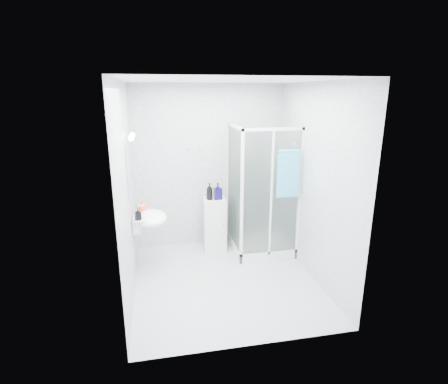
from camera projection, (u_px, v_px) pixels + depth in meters
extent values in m
cube|color=silver|center=(225.00, 188.00, 4.40)|extent=(2.40, 2.60, 2.60)
cube|color=#B7BABC|center=(225.00, 280.00, 4.76)|extent=(2.40, 2.60, 0.01)
cube|color=white|center=(226.00, 80.00, 4.04)|extent=(2.40, 2.60, 0.01)
cube|color=white|center=(260.00, 246.00, 5.68)|extent=(0.90, 0.90, 0.12)
cube|color=silver|center=(236.00, 127.00, 5.07)|extent=(0.04, 0.90, 0.04)
cube|color=silver|center=(273.00, 129.00, 4.74)|extent=(0.90, 0.04, 0.04)
cube|color=silver|center=(242.00, 200.00, 4.94)|extent=(0.04, 0.04, 2.00)
cube|color=white|center=(234.00, 189.00, 5.33)|extent=(0.02, 0.82, 1.84)
cube|color=white|center=(271.00, 196.00, 4.99)|extent=(0.82, 0.02, 1.84)
cube|color=silver|center=(271.00, 195.00, 5.00)|extent=(0.03, 0.04, 1.84)
cylinder|color=silver|center=(256.00, 163.00, 5.69)|extent=(0.02, 0.02, 1.00)
cylinder|color=silver|center=(257.00, 134.00, 5.53)|extent=(0.09, 0.05, 0.09)
cylinder|color=silver|center=(257.00, 180.00, 5.81)|extent=(0.12, 0.04, 0.12)
cylinder|color=silver|center=(293.00, 144.00, 4.81)|extent=(0.03, 0.05, 0.03)
cube|color=white|center=(137.00, 223.00, 4.76)|extent=(0.10, 0.40, 0.18)
ellipsoid|color=white|center=(150.00, 218.00, 4.78)|extent=(0.46, 0.56, 0.20)
cube|color=white|center=(141.00, 216.00, 4.75)|extent=(0.16, 0.50, 0.02)
cylinder|color=silver|center=(136.00, 210.00, 4.71)|extent=(0.04, 0.04, 0.16)
cylinder|color=silver|center=(140.00, 206.00, 4.70)|extent=(0.12, 0.02, 0.02)
cube|color=white|center=(130.00, 169.00, 4.55)|extent=(0.02, 0.60, 0.70)
cylinder|color=silver|center=(128.00, 138.00, 4.28)|extent=(0.05, 0.04, 0.04)
sphere|color=white|center=(131.00, 138.00, 4.29)|extent=(0.08, 0.08, 0.08)
cylinder|color=silver|center=(129.00, 135.00, 4.58)|extent=(0.05, 0.04, 0.04)
sphere|color=white|center=(132.00, 135.00, 4.59)|extent=(0.08, 0.08, 0.08)
cylinder|color=silver|center=(187.00, 148.00, 5.44)|extent=(0.02, 0.04, 0.02)
sphere|color=silver|center=(188.00, 149.00, 5.42)|extent=(0.03, 0.03, 0.03)
cylinder|color=silver|center=(200.00, 148.00, 5.48)|extent=(0.02, 0.04, 0.02)
sphere|color=silver|center=(200.00, 148.00, 5.45)|extent=(0.03, 0.03, 0.03)
cube|color=silver|center=(215.00, 224.00, 5.62)|extent=(0.37, 0.37, 0.85)
cube|color=silver|center=(217.00, 228.00, 5.46)|extent=(0.31, 0.03, 0.72)
sphere|color=orange|center=(224.00, 225.00, 5.45)|extent=(0.03, 0.03, 0.03)
cube|color=#35A0C9|center=(288.00, 174.00, 4.91)|extent=(0.32, 0.04, 0.66)
cylinder|color=#35A0C9|center=(289.00, 151.00, 4.82)|extent=(0.32, 0.05, 0.05)
imported|color=black|center=(210.00, 191.00, 5.42)|extent=(0.13, 0.13, 0.27)
imported|color=#110B42|center=(218.00, 191.00, 5.45)|extent=(0.13, 0.13, 0.26)
imported|color=#FE4E1D|center=(142.00, 206.00, 4.86)|extent=(0.15, 0.15, 0.16)
imported|color=black|center=(138.00, 214.00, 4.54)|extent=(0.09, 0.09, 0.16)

